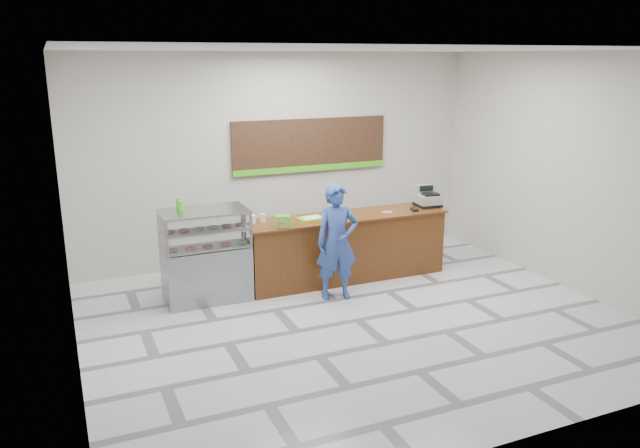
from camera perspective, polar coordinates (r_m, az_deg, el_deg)
name	(u,v)px	position (r m, az deg, el deg)	size (l,w,h in m)	color
floor	(358,320)	(8.47, 3.50, -8.77)	(7.00, 7.00, 0.00)	silver
back_wall	(280,158)	(10.63, -3.68, 6.03)	(7.00, 7.00, 0.00)	beige
ceiling	(363,49)	(7.74, 3.93, 15.65)	(7.00, 7.00, 0.00)	silver
sales_counter	(345,247)	(9.82, 2.34, -2.13)	(3.26, 0.76, 1.03)	brown
display_case	(206,255)	(9.07, -10.41, -2.78)	(1.22, 0.72, 1.33)	gray
menu_board	(311,146)	(10.77, -0.85, 7.15)	(2.80, 0.06, 0.90)	black
cash_register	(427,199)	(10.39, 9.80, 2.31)	(0.41, 0.42, 0.35)	black
card_terminal	(414,209)	(10.08, 8.62, 1.32)	(0.09, 0.17, 0.04)	black
serving_tray	(311,218)	(9.47, -0.83, 0.54)	(0.42, 0.32, 0.02)	#75D515
napkin_box	(250,219)	(9.28, -6.45, 0.46)	(0.14, 0.14, 0.12)	white
straw_cup	(263,218)	(9.29, -5.27, 0.53)	(0.09, 0.09, 0.13)	silver
promo_box	(283,222)	(8.99, -3.38, 0.22)	(0.20, 0.13, 0.18)	#4ABF1D
donut_decal	(387,212)	(9.94, 6.17, 1.10)	(0.17, 0.17, 0.00)	#DF5E82
green_cup_left	(180,203)	(9.04, -12.70, 1.84)	(0.10, 0.10, 0.15)	#4ABF1D
green_cup_right	(181,206)	(8.91, -12.62, 1.64)	(0.09, 0.09, 0.15)	#4ABF1D
customer	(337,242)	(8.95, 1.56, -1.65)	(0.61, 0.40, 1.68)	#2E4A99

